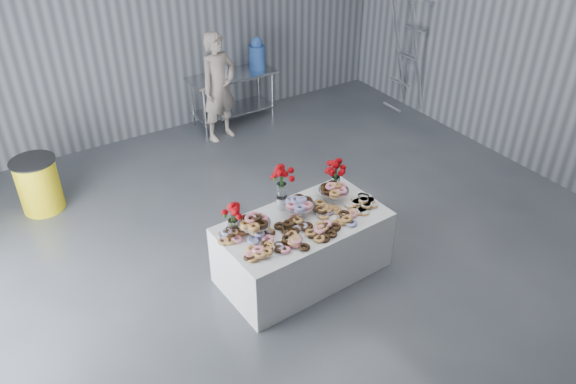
# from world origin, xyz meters

# --- Properties ---
(ground) EXTENTS (9.00, 9.00, 0.00)m
(ground) POSITION_xyz_m (0.00, 0.00, 0.00)
(ground) COLOR #3A3D43
(ground) RESTS_ON ground
(room_walls) EXTENTS (8.04, 9.04, 4.02)m
(room_walls) POSITION_xyz_m (-0.27, 0.07, 2.64)
(room_walls) COLOR gray
(room_walls) RESTS_ON ground
(display_table) EXTENTS (1.95, 1.10, 0.75)m
(display_table) POSITION_xyz_m (-0.26, 0.13, 0.38)
(display_table) COLOR white
(display_table) RESTS_ON ground
(prep_table) EXTENTS (1.50, 0.60, 0.90)m
(prep_table) POSITION_xyz_m (0.91, 4.10, 0.62)
(prep_table) COLOR silver
(prep_table) RESTS_ON ground
(donut_mounds) EXTENTS (1.85, 0.90, 0.09)m
(donut_mounds) POSITION_xyz_m (-0.26, 0.08, 0.80)
(donut_mounds) COLOR #C19246
(donut_mounds) RESTS_ON display_table
(cake_stand_left) EXTENTS (0.36, 0.36, 0.17)m
(cake_stand_left) POSITION_xyz_m (-0.82, 0.25, 0.89)
(cake_stand_left) COLOR silver
(cake_stand_left) RESTS_ON display_table
(cake_stand_mid) EXTENTS (0.36, 0.36, 0.17)m
(cake_stand_mid) POSITION_xyz_m (-0.22, 0.28, 0.89)
(cake_stand_mid) COLOR silver
(cake_stand_mid) RESTS_ON display_table
(cake_stand_right) EXTENTS (0.36, 0.36, 0.17)m
(cake_stand_right) POSITION_xyz_m (0.28, 0.31, 0.89)
(cake_stand_right) COLOR silver
(cake_stand_right) RESTS_ON display_table
(danish_pile) EXTENTS (0.48, 0.48, 0.11)m
(danish_pile) POSITION_xyz_m (0.50, 0.02, 0.81)
(danish_pile) COLOR silver
(danish_pile) RESTS_ON display_table
(bouquet_left) EXTENTS (0.26, 0.26, 0.42)m
(bouquet_left) POSITION_xyz_m (-1.02, 0.34, 1.05)
(bouquet_left) COLOR white
(bouquet_left) RESTS_ON display_table
(bouquet_right) EXTENTS (0.26, 0.26, 0.42)m
(bouquet_right) POSITION_xyz_m (0.42, 0.47, 1.05)
(bouquet_right) COLOR white
(bouquet_right) RESTS_ON display_table
(bouquet_center) EXTENTS (0.26, 0.26, 0.57)m
(bouquet_center) POSITION_xyz_m (-0.33, 0.48, 1.13)
(bouquet_center) COLOR silver
(bouquet_center) RESTS_ON display_table
(water_jug) EXTENTS (0.28, 0.28, 0.55)m
(water_jug) POSITION_xyz_m (1.41, 4.10, 1.15)
(water_jug) COLOR #437BE3
(water_jug) RESTS_ON prep_table
(drink_bottles) EXTENTS (0.54, 0.08, 0.27)m
(drink_bottles) POSITION_xyz_m (0.59, 4.00, 1.04)
(drink_bottles) COLOR #268C33
(drink_bottles) RESTS_ON prep_table
(person) EXTENTS (0.74, 0.57, 1.80)m
(person) POSITION_xyz_m (0.48, 3.72, 0.90)
(person) COLOR #CC8C93
(person) RESTS_ON ground
(trash_barrel) EXTENTS (0.59, 0.59, 0.76)m
(trash_barrel) POSITION_xyz_m (-2.54, 3.13, 0.38)
(trash_barrel) COLOR yellow
(trash_barrel) RESTS_ON ground
(stepladder) EXTENTS (0.78, 0.52, 2.08)m
(stepladder) POSITION_xyz_m (3.75, 2.89, 1.04)
(stepladder) COLOR silver
(stepladder) RESTS_ON ground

